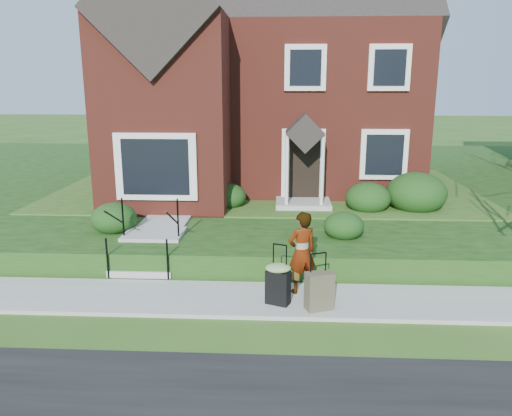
# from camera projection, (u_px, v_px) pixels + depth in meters

# --- Properties ---
(ground) EXTENTS (120.00, 120.00, 0.00)m
(ground) POSITION_uv_depth(u_px,v_px,m) (252.00, 301.00, 9.79)
(ground) COLOR #2D5119
(ground) RESTS_ON ground
(sidewalk) EXTENTS (60.00, 1.60, 0.08)m
(sidewalk) POSITION_uv_depth(u_px,v_px,m) (252.00, 299.00, 9.78)
(sidewalk) COLOR #9E9B93
(sidewalk) RESTS_ON ground
(terrace) EXTENTS (44.00, 20.00, 0.60)m
(terrace) POSITION_uv_depth(u_px,v_px,m) (367.00, 182.00, 20.08)
(terrace) COLOR #15370F
(terrace) RESTS_ON ground
(walkway) EXTENTS (1.20, 6.00, 0.06)m
(walkway) POSITION_uv_depth(u_px,v_px,m) (177.00, 207.00, 14.60)
(walkway) COLOR #9E9B93
(walkway) RESTS_ON terrace
(main_house) EXTENTS (10.40, 10.20, 9.40)m
(main_house) POSITION_uv_depth(u_px,v_px,m) (262.00, 52.00, 17.83)
(main_house) COLOR maroon
(main_house) RESTS_ON terrace
(front_steps) EXTENTS (1.40, 2.02, 1.50)m
(front_steps) POSITION_uv_depth(u_px,v_px,m) (149.00, 247.00, 11.58)
(front_steps) COLOR #9E9B93
(front_steps) RESTS_ON ground
(foundation_shrubs) EXTENTS (10.41, 4.17, 1.21)m
(foundation_shrubs) POSITION_uv_depth(u_px,v_px,m) (309.00, 195.00, 14.09)
(foundation_shrubs) COLOR #163710
(foundation_shrubs) RESTS_ON terrace
(woman) EXTENTS (0.72, 0.61, 1.67)m
(woman) POSITION_uv_depth(u_px,v_px,m) (302.00, 253.00, 9.84)
(woman) COLOR #999999
(woman) RESTS_ON sidewalk
(suitcase_black) EXTENTS (0.60, 0.55, 1.17)m
(suitcase_black) POSITION_uv_depth(u_px,v_px,m) (278.00, 281.00, 9.40)
(suitcase_black) COLOR black
(suitcase_black) RESTS_ON sidewalk
(suitcase_olive) EXTENTS (0.56, 0.43, 1.08)m
(suitcase_olive) POSITION_uv_depth(u_px,v_px,m) (319.00, 291.00, 9.19)
(suitcase_olive) COLOR brown
(suitcase_olive) RESTS_ON sidewalk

